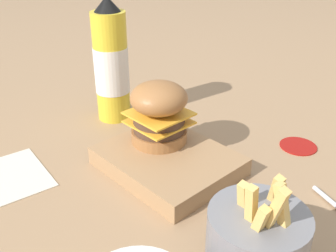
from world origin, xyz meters
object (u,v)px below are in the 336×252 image
object	(u,v)px
serving_board	(168,161)
burger	(159,112)
fries_basket	(256,242)
ketchup_bottle	(111,65)

from	to	relation	value
serving_board	burger	size ratio (longest dim) A/B	1.98
burger	fries_basket	size ratio (longest dim) A/B	0.74
burger	fries_basket	distance (m)	0.28
serving_board	ketchup_bottle	xyz separation A→B (m)	(0.22, -0.05, 0.10)
serving_board	fries_basket	xyz separation A→B (m)	(-0.22, 0.07, 0.03)
fries_basket	ketchup_bottle	bearing A→B (deg)	-15.36
burger	fries_basket	xyz separation A→B (m)	(-0.26, 0.09, -0.04)
ketchup_bottle	serving_board	bearing A→B (deg)	166.87
fries_basket	serving_board	bearing A→B (deg)	-17.50
serving_board	ketchup_bottle	distance (m)	0.24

